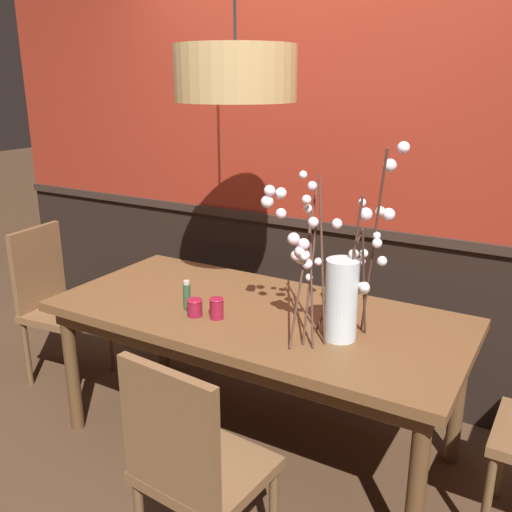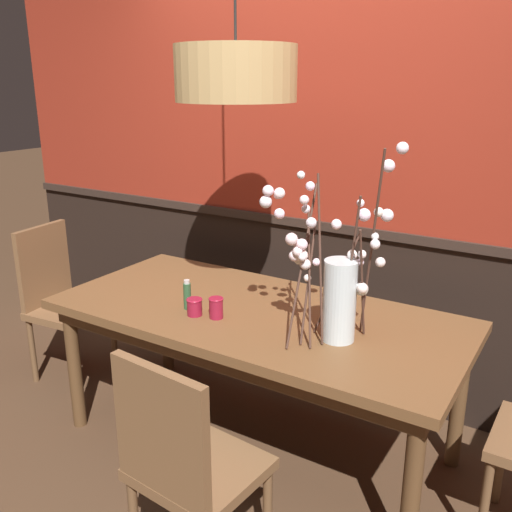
{
  "view_description": "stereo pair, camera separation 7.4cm",
  "coord_description": "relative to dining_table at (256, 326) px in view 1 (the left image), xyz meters",
  "views": [
    {
      "loc": [
        1.26,
        -2.17,
        1.81
      ],
      "look_at": [
        0.0,
        0.0,
        1.02
      ],
      "focal_mm": 39.59,
      "sensor_mm": 36.0,
      "label": 1
    },
    {
      "loc": [
        1.33,
        -2.13,
        1.81
      ],
      "look_at": [
        0.0,
        0.0,
        1.02
      ],
      "focal_mm": 39.59,
      "sensor_mm": 36.0,
      "label": 2
    }
  ],
  "objects": [
    {
      "name": "vase_with_blossoms",
      "position": [
        0.44,
        -0.08,
        0.33
      ],
      "size": [
        0.54,
        0.39,
        0.83
      ],
      "color": "silver",
      "rests_on": "dining_table"
    },
    {
      "name": "pendant_lamp",
      "position": [
        -0.1,
        0.0,
        1.17
      ],
      "size": [
        0.53,
        0.53,
        1.18
      ],
      "color": "tan"
    },
    {
      "name": "candle_holder_nearer_edge",
      "position": [
        -0.22,
        -0.2,
        0.12
      ],
      "size": [
        0.08,
        0.08,
        0.08
      ],
      "color": "maroon",
      "rests_on": "dining_table"
    },
    {
      "name": "condiment_bottle",
      "position": [
        -0.29,
        -0.16,
        0.15
      ],
      "size": [
        0.04,
        0.04,
        0.15
      ],
      "color": "#2D5633",
      "rests_on": "dining_table"
    },
    {
      "name": "chair_near_side_right",
      "position": [
        0.25,
        -0.86,
        -0.13
      ],
      "size": [
        0.45,
        0.43,
        0.95
      ],
      "color": "brown",
      "rests_on": "ground"
    },
    {
      "name": "dining_table",
      "position": [
        0.0,
        0.0,
        0.0
      ],
      "size": [
        1.99,
        0.92,
        0.74
      ],
      "color": "brown",
      "rests_on": "ground"
    },
    {
      "name": "ground_plane",
      "position": [
        0.0,
        0.0,
        -0.66
      ],
      "size": [
        24.0,
        24.0,
        0.0
      ],
      "primitive_type": "plane",
      "color": "#4C3321"
    },
    {
      "name": "chair_head_west_end",
      "position": [
        -1.43,
        -0.01,
        -0.14
      ],
      "size": [
        0.44,
        0.45,
        0.96
      ],
      "color": "brown",
      "rests_on": "ground"
    },
    {
      "name": "candle_holder_nearer_center",
      "position": [
        -0.11,
        -0.17,
        0.13
      ],
      "size": [
        0.07,
        0.07,
        0.1
      ],
      "color": "maroon",
      "rests_on": "dining_table"
    },
    {
      "name": "back_wall",
      "position": [
        0.0,
        0.79,
        0.78
      ],
      "size": [
        4.82,
        0.14,
        2.89
      ],
      "color": "black",
      "rests_on": "ground"
    },
    {
      "name": "chair_far_side_right",
      "position": [
        0.28,
        0.86,
        -0.16
      ],
      "size": [
        0.48,
        0.44,
        0.87
      ],
      "color": "brown",
      "rests_on": "ground"
    }
  ]
}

